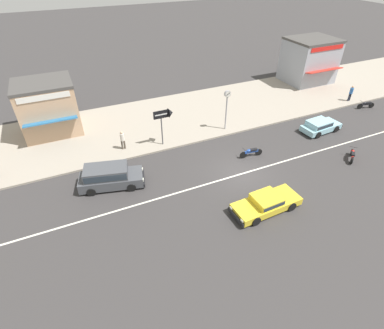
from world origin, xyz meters
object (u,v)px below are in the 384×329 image
(hatchback_pale_blue_2, at_px, (320,126))
(arrow_signboard, at_px, (168,115))
(motorcycle_2, at_px, (352,155))
(sedan_yellow_3, at_px, (266,203))
(shopfront_mid_block, at_px, (309,60))
(pedestrian_mid_kerb, at_px, (122,139))
(motorcycle_1, at_px, (251,152))
(street_clock, at_px, (227,102))
(pedestrian_near_clock, at_px, (351,92))
(minivan_dark_grey_0, at_px, (109,176))
(motorcycle_0, at_px, (366,105))
(shopfront_corner_warung, at_px, (48,107))

(hatchback_pale_blue_2, bearing_deg, arrow_signboard, 164.97)
(motorcycle_2, bearing_deg, sedan_yellow_3, -169.15)
(arrow_signboard, relative_size, shopfront_mid_block, 0.57)
(hatchback_pale_blue_2, relative_size, pedestrian_mid_kerb, 2.39)
(motorcycle_1, relative_size, street_clock, 0.53)
(pedestrian_near_clock, height_order, pedestrian_mid_kerb, pedestrian_near_clock)
(motorcycle_2, bearing_deg, arrow_signboard, 147.04)
(minivan_dark_grey_0, relative_size, shopfront_mid_block, 0.86)
(minivan_dark_grey_0, relative_size, pedestrian_mid_kerb, 2.91)
(pedestrian_near_clock, bearing_deg, minivan_dark_grey_0, -172.59)
(sedan_yellow_3, relative_size, street_clock, 1.27)
(arrow_signboard, xyz_separation_m, pedestrian_near_clock, (20.41, 0.05, -1.65))
(hatchback_pale_blue_2, relative_size, motorcycle_2, 2.77)
(sedan_yellow_3, distance_m, arrow_signboard, 10.31)
(arrow_signboard, bearing_deg, motorcycle_2, -32.96)
(motorcycle_0, bearing_deg, motorcycle_1, -170.71)
(minivan_dark_grey_0, xyz_separation_m, motorcycle_0, (26.37, 1.53, -0.42))
(motorcycle_1, height_order, shopfront_mid_block, shopfront_mid_block)
(arrow_signboard, bearing_deg, pedestrian_near_clock, 0.13)
(motorcycle_1, xyz_separation_m, street_clock, (0.23, 4.53, 2.34))
(minivan_dark_grey_0, bearing_deg, hatchback_pale_blue_2, -0.47)
(motorcycle_2, bearing_deg, street_clock, 129.87)
(shopfront_mid_block, bearing_deg, pedestrian_mid_kerb, -166.01)
(sedan_yellow_3, relative_size, shopfront_corner_warung, 0.94)
(sedan_yellow_3, xyz_separation_m, shopfront_corner_warung, (-11.36, 15.83, 1.86))
(street_clock, bearing_deg, shopfront_mid_block, 23.59)
(pedestrian_mid_kerb, bearing_deg, arrow_signboard, -10.43)
(pedestrian_near_clock, distance_m, pedestrian_mid_kerb, 24.12)
(street_clock, distance_m, shopfront_mid_block, 16.15)
(sedan_yellow_3, xyz_separation_m, shopfront_mid_block, (17.44, 16.33, 2.07))
(shopfront_mid_block, bearing_deg, street_clock, -156.41)
(motorcycle_2, relative_size, pedestrian_near_clock, 0.85)
(street_clock, xyz_separation_m, shopfront_mid_block, (14.80, 6.46, -0.16))
(pedestrian_mid_kerb, bearing_deg, motorcycle_2, -28.37)
(street_clock, xyz_separation_m, pedestrian_mid_kerb, (-9.13, 0.50, -1.68))
(street_clock, relative_size, shopfront_mid_block, 0.67)
(motorcycle_1, bearing_deg, shopfront_corner_warung, 142.69)
(minivan_dark_grey_0, bearing_deg, shopfront_corner_warung, 107.23)
(shopfront_mid_block, bearing_deg, hatchback_pale_blue_2, -125.43)
(motorcycle_2, height_order, arrow_signboard, arrow_signboard)
(minivan_dark_grey_0, distance_m, shopfront_mid_block, 27.77)
(pedestrian_mid_kerb, distance_m, shopfront_mid_block, 24.71)
(sedan_yellow_3, distance_m, motorcycle_2, 9.55)
(motorcycle_0, height_order, street_clock, street_clock)
(motorcycle_0, xyz_separation_m, motorcycle_2, (-8.58, -6.08, -0.00))
(sedan_yellow_3, relative_size, arrow_signboard, 1.48)
(pedestrian_near_clock, bearing_deg, motorcycle_1, -163.88)
(street_clock, height_order, arrow_signboard, street_clock)
(motorcycle_1, xyz_separation_m, motorcycle_2, (6.96, -3.54, -0.00))
(motorcycle_0, xyz_separation_m, shopfront_mid_block, (-0.51, 8.45, 2.18))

